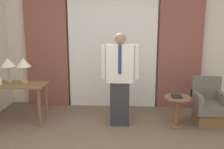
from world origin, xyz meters
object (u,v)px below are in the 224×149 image
Objects in this scene: bottle_by_lamp at (0,81)px; book at (177,96)px; side_table at (177,106)px; table_lamp_right at (23,64)px; desk at (15,90)px; armchair at (208,107)px; table_lamp_left at (8,63)px; person at (120,77)px.

book is (3.14, 0.04, -0.24)m from bottle_by_lamp.
bottle_by_lamp is at bearing -179.17° from side_table.
table_lamp_right reaches higher than book.
side_table is at bearing -2.93° from table_lamp_right.
armchair is at bearing 2.36° from desk.
side_table is at bearing -2.65° from table_lamp_left.
armchair is at bearing 16.71° from book.
armchair is (3.39, 0.04, -0.78)m from table_lamp_right.
bottle_by_lamp is 3.15m from book.
armchair is at bearing 0.62° from table_lamp_left.
side_table is 0.19m from book.
side_table is 2.52× the size of book.
desk is at bearing -36.05° from table_lamp_left.
person is at bearing -174.38° from armchair.
side_table is at bearing -1.30° from person.
desk is 2.04× the size of side_table.
desk reaches higher than side_table.
person is (1.77, -0.12, -0.20)m from table_lamp_right.
book is at bearing -2.74° from table_lamp_left.
table_lamp_left is at bearing -179.38° from armchair.
person reaches higher than side_table.
desk is 2.43× the size of table_lamp_left.
person is (1.91, -0.01, 0.28)m from desk.
person is at bearing -3.32° from table_lamp_left.
armchair reaches higher than side_table.
book is at bearing -3.02° from table_lamp_right.
armchair is (3.68, 0.04, -0.78)m from table_lamp_left.
desk is 0.51m from table_lamp_left.
person is 3.02× the size of side_table.
table_lamp_left and table_lamp_right have the same top height.
table_lamp_left is 1.00× the size of table_lamp_right.
table_lamp_left is 0.35m from bottle_by_lamp.
table_lamp_left is 3.11m from book.
armchair is 0.69m from book.
side_table is at bearing 11.12° from book.
table_lamp_left reaches higher than desk.
table_lamp_left is 3.16m from side_table.
side_table is at bearing -163.12° from armchair.
side_table is (1.02, -0.02, -0.52)m from person.
desk is 1.93m from person.
armchair reaches higher than desk.
table_lamp_right is 2.88m from side_table.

